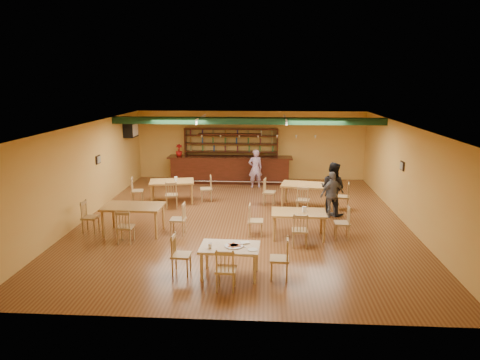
# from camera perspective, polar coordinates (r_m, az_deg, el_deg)

# --- Properties ---
(floor) EXTENTS (12.00, 12.00, 0.00)m
(floor) POSITION_cam_1_polar(r_m,az_deg,el_deg) (14.04, 0.41, -5.14)
(floor) COLOR brown
(floor) RESTS_ON ground
(ceiling_beam) EXTENTS (10.00, 0.30, 0.25)m
(ceiling_beam) POSITION_cam_1_polar(r_m,az_deg,el_deg) (16.21, 0.97, 7.67)
(ceiling_beam) COLOR black
(ceiling_beam) RESTS_ON ceiling
(track_rail_left) EXTENTS (0.05, 2.50, 0.05)m
(track_rail_left) POSITION_cam_1_polar(r_m,az_deg,el_deg) (16.98, -5.08, 8.10)
(track_rail_left) COLOR white
(track_rail_left) RESTS_ON ceiling
(track_rail_right) EXTENTS (0.05, 2.50, 0.05)m
(track_rail_right) POSITION_cam_1_polar(r_m,az_deg,el_deg) (16.80, 5.88, 8.03)
(track_rail_right) COLOR white
(track_rail_right) RESTS_ON ceiling
(ac_unit) EXTENTS (0.34, 0.70, 0.48)m
(ac_unit) POSITION_cam_1_polar(r_m,az_deg,el_deg) (18.48, -13.97, 6.32)
(ac_unit) COLOR white
(ac_unit) RESTS_ON wall_left
(picture_left) EXTENTS (0.04, 0.34, 0.28)m
(picture_left) POSITION_cam_1_polar(r_m,az_deg,el_deg) (15.64, -17.89, 2.53)
(picture_left) COLOR black
(picture_left) RESTS_ON wall_left
(picture_right) EXTENTS (0.04, 0.34, 0.28)m
(picture_right) POSITION_cam_1_polar(r_m,az_deg,el_deg) (14.71, 20.26, 1.73)
(picture_right) COLOR black
(picture_right) RESTS_ON wall_right
(bar_counter) EXTENTS (5.30, 0.85, 1.13)m
(bar_counter) POSITION_cam_1_polar(r_m,az_deg,el_deg) (18.93, -1.29, 1.37)
(bar_counter) COLOR black
(bar_counter) RESTS_ON ground
(back_bar_hutch) EXTENTS (4.10, 0.40, 2.28)m
(back_bar_hutch) POSITION_cam_1_polar(r_m,az_deg,el_deg) (19.44, -1.14, 3.40)
(back_bar_hutch) COLOR black
(back_bar_hutch) RESTS_ON ground
(poinsettia) EXTENTS (0.36, 0.36, 0.51)m
(poinsettia) POSITION_cam_1_polar(r_m,az_deg,el_deg) (19.09, -7.90, 3.84)
(poinsettia) COLOR #A4100F
(poinsettia) RESTS_ON bar_counter
(dining_table_a) EXTENTS (1.72, 1.21, 0.78)m
(dining_table_a) POSITION_cam_1_polar(r_m,az_deg,el_deg) (16.10, -8.78, -1.47)
(dining_table_a) COLOR #A37739
(dining_table_a) RESTS_ON ground
(dining_table_b) EXTENTS (1.79, 1.27, 0.82)m
(dining_table_b) POSITION_cam_1_polar(r_m,az_deg,el_deg) (15.44, 8.45, -2.01)
(dining_table_b) COLOR #A37739
(dining_table_b) RESTS_ON ground
(dining_table_c) EXTENTS (1.68, 1.02, 0.83)m
(dining_table_c) POSITION_cam_1_polar(r_m,az_deg,el_deg) (13.04, -13.58, -5.00)
(dining_table_c) COLOR #A37739
(dining_table_c) RESTS_ON ground
(dining_table_d) EXTENTS (1.52, 0.93, 0.75)m
(dining_table_d) POSITION_cam_1_polar(r_m,az_deg,el_deg) (12.49, 7.57, -5.74)
(dining_table_d) COLOR #A37739
(dining_table_d) RESTS_ON ground
(near_table) EXTENTS (1.35, 0.90, 0.71)m
(near_table) POSITION_cam_1_polar(r_m,az_deg,el_deg) (10.07, -1.33, -10.44)
(near_table) COLOR tan
(near_table) RESTS_ON ground
(pizza_tray) EXTENTS (0.52, 0.52, 0.01)m
(pizza_tray) POSITION_cam_1_polar(r_m,az_deg,el_deg) (9.93, -0.79, -8.54)
(pizza_tray) COLOR silver
(pizza_tray) RESTS_ON near_table
(parmesan_shaker) EXTENTS (0.08, 0.08, 0.11)m
(parmesan_shaker) POSITION_cam_1_polar(r_m,az_deg,el_deg) (9.83, -3.91, -8.49)
(parmesan_shaker) COLOR #EAE5C6
(parmesan_shaker) RESTS_ON near_table
(napkin_stack) EXTENTS (0.24, 0.21, 0.03)m
(napkin_stack) POSITION_cam_1_polar(r_m,az_deg,el_deg) (10.09, 0.65, -8.13)
(napkin_stack) COLOR white
(napkin_stack) RESTS_ON near_table
(pizza_server) EXTENTS (0.29, 0.29, 0.00)m
(pizza_server) POSITION_cam_1_polar(r_m,az_deg,el_deg) (9.96, 0.06, -8.40)
(pizza_server) COLOR silver
(pizza_server) RESTS_ON pizza_tray
(side_plate) EXTENTS (0.23, 0.23, 0.01)m
(side_plate) POSITION_cam_1_polar(r_m,az_deg,el_deg) (9.73, 1.66, -9.00)
(side_plate) COLOR white
(side_plate) RESTS_ON near_table
(patron_bar) EXTENTS (0.65, 0.51, 1.58)m
(patron_bar) POSITION_cam_1_polar(r_m,az_deg,el_deg) (18.01, 2.00, 1.50)
(patron_bar) COLOR #81479B
(patron_bar) RESTS_ON ground
(patron_right_a) EXTENTS (1.07, 1.03, 1.75)m
(patron_right_a) POSITION_cam_1_polar(r_m,az_deg,el_deg) (14.65, 11.89, -1.09)
(patron_right_a) COLOR black
(patron_right_a) RESTS_ON ground
(patron_right_b) EXTENTS (0.94, 0.73, 1.49)m
(patron_right_b) POSITION_cam_1_polar(r_m,az_deg,el_deg) (14.43, 11.84, -1.83)
(patron_right_b) COLOR slate
(patron_right_b) RESTS_ON ground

